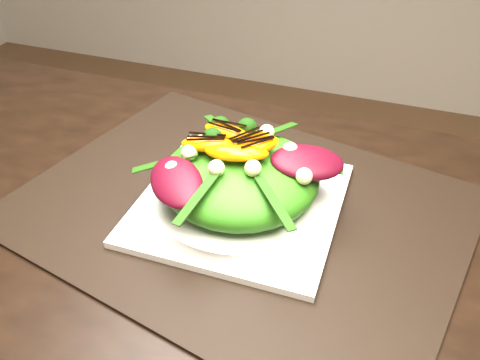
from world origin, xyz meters
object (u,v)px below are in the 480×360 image
(dining_table, at_px, (64,287))
(placemat, at_px, (240,207))
(salad_bowl, at_px, (240,195))
(lettuce_mound, at_px, (240,176))
(plate_base, at_px, (240,203))
(orange_segment, at_px, (243,144))

(dining_table, height_order, placemat, dining_table)
(salad_bowl, bearing_deg, dining_table, -130.43)
(placemat, distance_m, lettuce_mound, 0.05)
(dining_table, bearing_deg, plate_base, 49.57)
(plate_base, relative_size, orange_segment, 3.96)
(plate_base, height_order, salad_bowl, salad_bowl)
(lettuce_mound, distance_m, orange_segment, 0.04)
(plate_base, relative_size, lettuce_mound, 1.27)
(plate_base, xyz_separation_m, salad_bowl, (0.00, 0.00, 0.01))
(salad_bowl, bearing_deg, plate_base, -90.00)
(placemat, bearing_deg, orange_segment, 86.34)
(salad_bowl, bearing_deg, lettuce_mound, -90.00)
(dining_table, bearing_deg, orange_segment, 50.98)
(salad_bowl, height_order, lettuce_mound, lettuce_mound)
(plate_base, relative_size, salad_bowl, 1.08)
(dining_table, relative_size, plate_base, 6.57)
(dining_table, distance_m, plate_base, 0.23)
(dining_table, height_order, lettuce_mound, dining_table)
(plate_base, xyz_separation_m, lettuce_mound, (0.00, -0.00, 0.04))
(salad_bowl, distance_m, lettuce_mound, 0.03)
(orange_segment, bearing_deg, dining_table, -129.02)
(plate_base, bearing_deg, orange_segment, 86.34)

